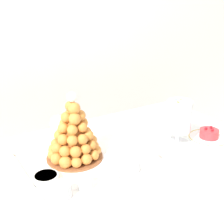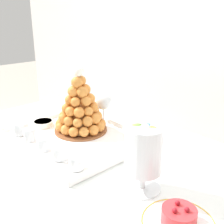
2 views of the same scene
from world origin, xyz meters
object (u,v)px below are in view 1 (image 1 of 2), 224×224
object	(u,v)px
dessert_cup_centre	(112,173)
dessert_cup_right	(152,158)
serving_tray	(91,162)
wine_glass	(59,125)
dessert_cup_mid_right	(133,165)
dessert_cup_mid_left	(85,182)
dessert_cup_left	(62,190)
creme_brulee_ramekin	(46,178)
macaron_goblet	(179,117)
croquembouche	(74,134)
fruit_tart_plate	(209,136)

from	to	relation	value
dessert_cup_centre	dessert_cup_right	distance (m)	0.20
serving_tray	wine_glass	size ratio (longest dim) A/B	3.58
serving_tray	dessert_cup_mid_right	xyz separation A→B (m)	(0.10, -0.15, 0.02)
dessert_cup_centre	dessert_cup_mid_left	bearing A→B (deg)	-179.16
dessert_cup_left	dessert_cup_mid_right	distance (m)	0.30
wine_glass	dessert_cup_mid_left	bearing A→B (deg)	-98.72
dessert_cup_right	wine_glass	size ratio (longest dim) A/B	0.34
dessert_cup_centre	creme_brulee_ramekin	world-z (taller)	dessert_cup_centre
dessert_cup_left	dessert_cup_mid_left	bearing A→B (deg)	-0.23
macaron_goblet	wine_glass	distance (m)	0.54
creme_brulee_ramekin	dessert_cup_mid_right	bearing A→B (deg)	-19.08
creme_brulee_ramekin	dessert_cup_mid_left	bearing A→B (deg)	-49.47
dessert_cup_mid_right	dessert_cup_left	bearing A→B (deg)	-178.16
dessert_cup_mid_left	macaron_goblet	size ratio (longest dim) A/B	0.23
serving_tray	dessert_cup_left	size ratio (longest dim) A/B	8.66
serving_tray	dessert_cup_centre	distance (m)	0.16
dessert_cup_left	croquembouche	bearing A→B (deg)	55.38
croquembouche	dessert_cup_mid_right	xyz separation A→B (m)	(0.15, -0.21, -0.09)
macaron_goblet	wine_glass	xyz separation A→B (m)	(-0.48, 0.25, -0.02)
dessert_cup_centre	macaron_goblet	world-z (taller)	macaron_goblet
dessert_cup_mid_left	macaron_goblet	world-z (taller)	macaron_goblet
croquembouche	dessert_cup_left	xyz separation A→B (m)	(-0.15, -0.22, -0.09)
dessert_cup_left	macaron_goblet	world-z (taller)	macaron_goblet
dessert_cup_centre	wine_glass	xyz separation A→B (m)	(-0.06, 0.35, 0.08)
dessert_cup_right	dessert_cup_left	bearing A→B (deg)	-177.95
dessert_cup_mid_right	creme_brulee_ramekin	distance (m)	0.33
dessert_cup_mid_left	macaron_goblet	distance (m)	0.55
dessert_cup_mid_left	fruit_tart_plate	xyz separation A→B (m)	(0.70, 0.06, -0.02)
dessert_cup_mid_left	fruit_tart_plate	bearing A→B (deg)	4.71
creme_brulee_ramekin	wine_glass	distance (m)	0.30
dessert_cup_mid_left	dessert_cup_right	bearing A→B (deg)	2.70
dessert_cup_centre	dessert_cup_mid_right	world-z (taller)	dessert_cup_centre
serving_tray	wine_glass	world-z (taller)	wine_glass
dessert_cup_left	wine_glass	world-z (taller)	wine_glass
dessert_cup_mid_left	creme_brulee_ramekin	xyz separation A→B (m)	(-0.10, 0.12, -0.01)
dessert_cup_mid_left	dessert_cup_left	bearing A→B (deg)	179.77
dessert_cup_mid_left	wine_glass	world-z (taller)	wine_glass
dessert_cup_left	fruit_tart_plate	bearing A→B (deg)	4.16
serving_tray	dessert_cup_right	size ratio (longest dim) A/B	10.49
dessert_cup_mid_right	dessert_cup_right	size ratio (longest dim) A/B	1.11
dessert_cup_mid_left	dessert_cup_centre	distance (m)	0.11
serving_tray	croquembouche	xyz separation A→B (m)	(-0.05, 0.06, 0.11)
creme_brulee_ramekin	macaron_goblet	world-z (taller)	macaron_goblet
dessert_cup_mid_left	creme_brulee_ramekin	bearing A→B (deg)	130.53
dessert_cup_left	dessert_cup_mid_left	xyz separation A→B (m)	(0.09, -0.00, 0.00)
croquembouche	dessert_cup_right	size ratio (longest dim) A/B	5.53
dessert_cup_centre	dessert_cup_right	bearing A→B (deg)	3.75
croquembouche	fruit_tart_plate	distance (m)	0.66
serving_tray	croquembouche	world-z (taller)	croquembouche
croquembouche	dessert_cup_right	distance (m)	0.33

